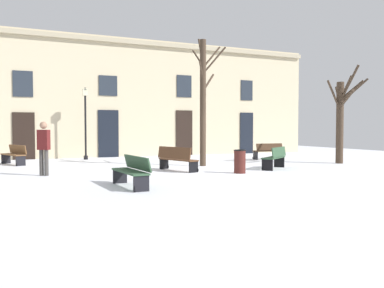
{
  "coord_description": "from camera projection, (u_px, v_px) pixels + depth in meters",
  "views": [
    {
      "loc": [
        -6.24,
        -13.16,
        1.59
      ],
      "look_at": [
        0.0,
        1.75,
        0.96
      ],
      "focal_mm": 36.26,
      "sensor_mm": 36.0,
      "label": 1
    }
  ],
  "objects": [
    {
      "name": "bench_by_litter_bin",
      "position": [
        177.0,
        159.0,
        14.68
      ],
      "size": [
        1.08,
        1.91,
        0.92
      ],
      "rotation": [
        0.0,
        0.0,
        1.92
      ],
      "color": "#51331E",
      "rests_on": "ground"
    },
    {
      "name": "ground_plane",
      "position": [
        210.0,
        171.0,
        14.6
      ],
      "size": [
        34.89,
        34.89,
        0.0
      ],
      "primitive_type": "plane",
      "color": "white"
    },
    {
      "name": "streetlamp",
      "position": [
        85.0,
        115.0,
        20.05
      ],
      "size": [
        0.3,
        0.3,
        3.74
      ],
      "color": "black",
      "rests_on": "ground"
    },
    {
      "name": "bench_back_to_back_right",
      "position": [
        268.0,
        151.0,
        20.17
      ],
      "size": [
        1.56,
        0.6,
        0.85
      ],
      "rotation": [
        0.0,
        0.0,
        3.08
      ],
      "color": "#3D2819",
      "rests_on": "ground"
    },
    {
      "name": "bench_near_lamp",
      "position": [
        275.0,
        158.0,
        15.37
      ],
      "size": [
        1.61,
        1.41,
        0.88
      ],
      "rotation": [
        0.0,
        0.0,
        3.8
      ],
      "color": "#2D4C33",
      "rests_on": "ground"
    },
    {
      "name": "litter_bin",
      "position": [
        240.0,
        161.0,
        13.9
      ],
      "size": [
        0.44,
        0.44,
        0.85
      ],
      "color": "#4C1E19",
      "rests_on": "ground"
    },
    {
      "name": "person_strolling",
      "position": [
        44.0,
        145.0,
        13.13
      ],
      "size": [
        0.44,
        0.39,
        1.84
      ],
      "rotation": [
        0.0,
        0.0,
        2.56
      ],
      "color": "#403D3A",
      "rests_on": "ground"
    },
    {
      "name": "tree_right_of_center",
      "position": [
        341.0,
        116.0,
        17.79
      ],
      "size": [
        1.66,
        2.23,
        4.42
      ],
      "color": "#423326",
      "rests_on": "ground"
    },
    {
      "name": "tree_near_facade",
      "position": [
        203.0,
        97.0,
        16.59
      ],
      "size": [
        1.56,
        2.31,
        5.66
      ],
      "color": "#423326",
      "rests_on": "ground"
    },
    {
      "name": "bench_near_center_tree",
      "position": [
        14.0,
        154.0,
        17.27
      ],
      "size": [
        1.14,
        1.82,
        0.88
      ],
      "rotation": [
        0.0,
        0.0,
        5.12
      ],
      "color": "brown",
      "rests_on": "ground"
    },
    {
      "name": "building_facade",
      "position": [
        145.0,
        97.0,
        22.7
      ],
      "size": [
        21.81,
        0.6,
        6.79
      ],
      "color": "beige",
      "rests_on": "ground"
    },
    {
      "name": "bench_facing_shops",
      "position": [
        132.0,
        171.0,
        10.58
      ],
      "size": [
        0.68,
        1.93,
        0.85
      ],
      "rotation": [
        0.0,
        0.0,
        4.81
      ],
      "color": "#2D4C33",
      "rests_on": "ground"
    }
  ]
}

